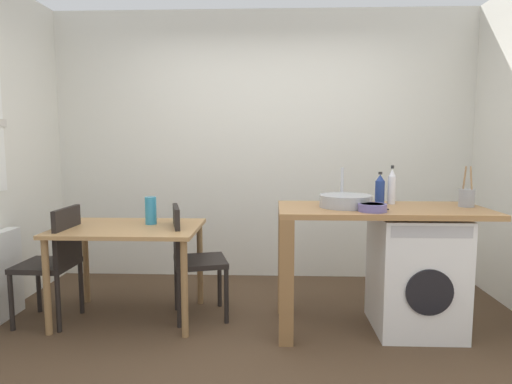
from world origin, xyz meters
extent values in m
plane|color=#4C3826|center=(0.00, 0.00, 0.00)|extent=(5.46, 5.46, 0.00)
cube|color=silver|center=(0.00, 1.75, 1.35)|extent=(4.60, 0.10, 2.70)
cube|color=tan|center=(-1.02, 0.56, 0.72)|extent=(1.10, 0.76, 0.03)
cylinder|color=#977045|center=(-1.52, 0.23, 0.35)|extent=(0.05, 0.05, 0.71)
cylinder|color=#977045|center=(-0.52, 0.23, 0.35)|extent=(0.05, 0.05, 0.71)
cylinder|color=#977045|center=(-1.52, 0.89, 0.35)|extent=(0.05, 0.05, 0.71)
cylinder|color=#977045|center=(-0.52, 0.89, 0.35)|extent=(0.05, 0.05, 0.71)
cube|color=black|center=(-1.64, 0.46, 0.45)|extent=(0.41, 0.41, 0.04)
cube|color=black|center=(-1.46, 0.45, 0.68)|extent=(0.05, 0.38, 0.45)
cylinder|color=black|center=(-1.82, 0.28, 0.23)|extent=(0.04, 0.04, 0.45)
cylinder|color=black|center=(-1.81, 0.64, 0.23)|extent=(0.04, 0.04, 0.45)
cylinder|color=black|center=(-1.46, 0.27, 0.23)|extent=(0.04, 0.04, 0.45)
cylinder|color=black|center=(-1.45, 0.63, 0.23)|extent=(0.04, 0.04, 0.45)
cube|color=black|center=(-0.47, 0.61, 0.45)|extent=(0.49, 0.49, 0.04)
cube|color=black|center=(-0.64, 0.56, 0.68)|extent=(0.14, 0.38, 0.45)
cylinder|color=black|center=(-0.34, 0.83, 0.23)|extent=(0.04, 0.04, 0.45)
cylinder|color=black|center=(-0.25, 0.48, 0.23)|extent=(0.04, 0.04, 0.45)
cylinder|color=black|center=(-0.69, 0.73, 0.23)|extent=(0.04, 0.04, 0.45)
cylinder|color=black|center=(-0.59, 0.38, 0.23)|extent=(0.04, 0.04, 0.45)
cube|color=#9E7042|center=(0.90, 0.43, 0.90)|extent=(1.50, 0.68, 0.04)
cube|color=olive|center=(0.20, 0.14, 0.44)|extent=(0.10, 0.10, 0.88)
cube|color=olive|center=(0.20, 0.72, 0.44)|extent=(0.10, 0.10, 0.88)
cube|color=white|center=(1.17, 0.43, 0.43)|extent=(0.60, 0.60, 0.86)
cylinder|color=black|center=(1.17, 0.13, 0.39)|extent=(0.32, 0.02, 0.32)
cube|color=#B2B2B7|center=(1.17, 0.14, 0.80)|extent=(0.54, 0.01, 0.08)
cylinder|color=#9EA0A5|center=(0.64, 0.43, 0.97)|extent=(0.38, 0.38, 0.09)
cylinder|color=#B2B2B7|center=(0.64, 0.61, 1.06)|extent=(0.02, 0.02, 0.28)
cylinder|color=navy|center=(0.93, 0.61, 1.01)|extent=(0.07, 0.07, 0.18)
cone|color=navy|center=(0.93, 0.61, 1.12)|extent=(0.06, 0.06, 0.05)
cylinder|color=#262626|center=(0.93, 0.61, 1.16)|extent=(0.03, 0.03, 0.02)
cylinder|color=silver|center=(1.02, 0.61, 1.03)|extent=(0.06, 0.06, 0.21)
cone|color=silver|center=(1.02, 0.61, 1.16)|extent=(0.05, 0.05, 0.06)
cylinder|color=#262626|center=(1.02, 0.61, 1.21)|extent=(0.02, 0.02, 0.02)
cylinder|color=slate|center=(0.79, 0.23, 0.95)|extent=(0.20, 0.20, 0.05)
cylinder|color=#3D375B|center=(0.79, 0.23, 0.96)|extent=(0.16, 0.16, 0.03)
cylinder|color=gray|center=(1.53, 0.48, 0.99)|extent=(0.11, 0.11, 0.13)
cylinder|color=#99724C|center=(1.52, 0.49, 1.13)|extent=(0.01, 0.04, 0.18)
cylinder|color=#99724C|center=(1.55, 0.47, 1.13)|extent=(0.01, 0.05, 0.18)
cylinder|color=teal|center=(-0.87, 0.66, 0.85)|extent=(0.09, 0.09, 0.22)
cube|color=#B2B2B7|center=(0.85, 0.33, 0.92)|extent=(0.15, 0.06, 0.01)
cube|color=#262628|center=(0.85, 0.33, 0.92)|extent=(0.15, 0.06, 0.01)
camera|label=1|loc=(0.11, -2.76, 1.39)|focal=30.65mm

